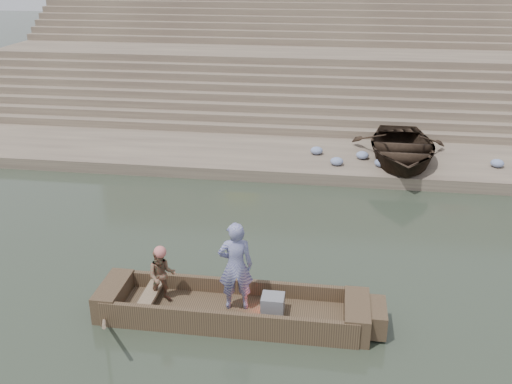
% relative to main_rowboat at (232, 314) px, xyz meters
% --- Properties ---
extents(ground, '(120.00, 120.00, 0.00)m').
position_rel_main_rowboat_xyz_m(ground, '(1.83, 1.63, -0.11)').
color(ground, '#2B3528').
rests_on(ground, ground).
extents(lower_landing, '(32.00, 4.00, 0.40)m').
position_rel_main_rowboat_xyz_m(lower_landing, '(1.83, 9.63, 0.09)').
color(lower_landing, gray).
rests_on(lower_landing, ground).
extents(mid_landing, '(32.00, 3.00, 2.80)m').
position_rel_main_rowboat_xyz_m(mid_landing, '(1.83, 17.13, 1.29)').
color(mid_landing, gray).
rests_on(mid_landing, ground).
extents(upper_landing, '(32.00, 3.00, 5.20)m').
position_rel_main_rowboat_xyz_m(upper_landing, '(1.83, 24.13, 2.49)').
color(upper_landing, gray).
rests_on(upper_landing, ground).
extents(ghat_steps, '(32.00, 11.00, 5.20)m').
position_rel_main_rowboat_xyz_m(ghat_steps, '(1.83, 18.82, 1.69)').
color(ghat_steps, gray).
rests_on(ghat_steps, ground).
extents(main_rowboat, '(5.00, 1.30, 0.22)m').
position_rel_main_rowboat_xyz_m(main_rowboat, '(0.00, 0.00, 0.00)').
color(main_rowboat, brown).
rests_on(main_rowboat, ground).
extents(rowboat_trim, '(6.04, 2.63, 1.90)m').
position_rel_main_rowboat_xyz_m(rowboat_trim, '(0.21, -0.01, 0.20)').
color(rowboat_trim, brown).
rests_on(rowboat_trim, ground).
extents(standing_man, '(0.79, 0.60, 1.94)m').
position_rel_main_rowboat_xyz_m(standing_man, '(0.08, 0.11, 1.08)').
color(standing_man, navy).
rests_on(standing_man, main_rowboat).
extents(rowing_man, '(0.71, 0.62, 1.23)m').
position_rel_main_rowboat_xyz_m(rowing_man, '(-1.49, 0.11, 0.72)').
color(rowing_man, '#25714A').
rests_on(rowing_man, main_rowboat).
extents(television, '(0.46, 0.42, 0.40)m').
position_rel_main_rowboat_xyz_m(television, '(0.84, -0.00, 0.31)').
color(television, slate).
rests_on(television, main_rowboat).
extents(beached_rowboat, '(3.39, 4.70, 0.96)m').
position_rel_main_rowboat_xyz_m(beached_rowboat, '(4.17, 9.28, 0.77)').
color(beached_rowboat, '#2D2116').
rests_on(beached_rowboat, lower_landing).
extents(cloth_bundles, '(6.47, 1.48, 0.26)m').
position_rel_main_rowboat_xyz_m(cloth_bundles, '(3.40, 9.07, 0.42)').
color(cloth_bundles, '#3F5999').
rests_on(cloth_bundles, lower_landing).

